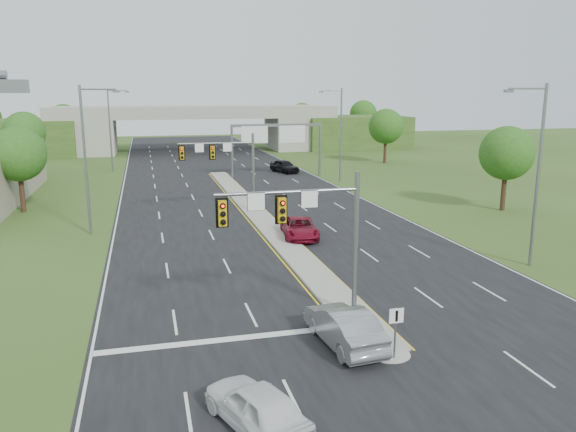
# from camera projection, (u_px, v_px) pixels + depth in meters

# --- Properties ---
(ground) EXTENTS (240.00, 240.00, 0.00)m
(ground) POSITION_uv_depth(u_px,v_px,m) (354.00, 317.00, 26.72)
(ground) COLOR #334C1B
(ground) RESTS_ON ground
(road) EXTENTS (24.00, 160.00, 0.02)m
(road) POSITION_uv_depth(u_px,v_px,m) (236.00, 193.00, 59.83)
(road) COLOR black
(road) RESTS_ON ground
(median) EXTENTS (2.00, 54.00, 0.16)m
(median) POSITION_uv_depth(u_px,v_px,m) (258.00, 215.00, 48.46)
(median) COLOR gray
(median) RESTS_ON road
(median_nose) EXTENTS (2.00, 2.00, 0.16)m
(median_nose) POSITION_uv_depth(u_px,v_px,m) (389.00, 352.00, 22.92)
(median_nose) COLOR gray
(median_nose) RESTS_ON road
(lane_markings) EXTENTS (23.72, 160.00, 0.01)m
(lane_markings) POSITION_uv_depth(u_px,v_px,m) (240.00, 204.00, 53.92)
(lane_markings) COLOR gold
(lane_markings) RESTS_ON road
(signal_mast_near) EXTENTS (6.62, 0.60, 7.00)m
(signal_mast_near) POSITION_uv_depth(u_px,v_px,m) (309.00, 224.00, 25.09)
(signal_mast_near) COLOR slate
(signal_mast_near) RESTS_ON ground
(signal_mast_far) EXTENTS (6.62, 0.60, 7.00)m
(signal_mast_far) POSITION_uv_depth(u_px,v_px,m) (228.00, 160.00, 48.74)
(signal_mast_far) COLOR slate
(signal_mast_far) RESTS_ON ground
(keep_right_sign) EXTENTS (0.60, 0.13, 2.20)m
(keep_right_sign) POSITION_uv_depth(u_px,v_px,m) (396.00, 325.00, 22.12)
(keep_right_sign) COLOR slate
(keep_right_sign) RESTS_ON ground
(sign_gantry) EXTENTS (11.58, 0.44, 6.67)m
(sign_gantry) POSITION_uv_depth(u_px,v_px,m) (276.00, 136.00, 69.71)
(sign_gantry) COLOR slate
(sign_gantry) RESTS_ON ground
(overpass) EXTENTS (80.00, 14.00, 8.10)m
(overpass) POSITION_uv_depth(u_px,v_px,m) (196.00, 132.00, 101.64)
(overpass) COLOR gray
(overpass) RESTS_ON ground
(lightpole_l_mid) EXTENTS (2.85, 0.25, 11.00)m
(lightpole_l_mid) POSITION_uv_depth(u_px,v_px,m) (88.00, 153.00, 41.11)
(lightpole_l_mid) COLOR slate
(lightpole_l_mid) RESTS_ON ground
(lightpole_l_far) EXTENTS (2.85, 0.25, 11.00)m
(lightpole_l_far) POSITION_uv_depth(u_px,v_px,m) (111.00, 126.00, 74.21)
(lightpole_l_far) COLOR slate
(lightpole_l_far) RESTS_ON ground
(lightpole_r_near) EXTENTS (2.85, 0.25, 11.00)m
(lightpole_r_near) POSITION_uv_depth(u_px,v_px,m) (536.00, 168.00, 33.36)
(lightpole_r_near) COLOR slate
(lightpole_r_near) RESTS_ON ground
(lightpole_r_far) EXTENTS (2.85, 0.25, 11.00)m
(lightpole_r_far) POSITION_uv_depth(u_px,v_px,m) (339.00, 130.00, 66.47)
(lightpole_r_far) COLOR slate
(lightpole_r_far) RESTS_ON ground
(tree_l_near) EXTENTS (4.80, 4.80, 7.60)m
(tree_l_near) POSITION_uv_depth(u_px,v_px,m) (18.00, 154.00, 49.14)
(tree_l_near) COLOR #382316
(tree_l_near) RESTS_ON ground
(tree_l_mid) EXTENTS (5.20, 5.20, 8.12)m
(tree_l_mid) POSITION_uv_depth(u_px,v_px,m) (24.00, 132.00, 71.75)
(tree_l_mid) COLOR #382316
(tree_l_mid) RESTS_ON ground
(tree_r_near) EXTENTS (4.80, 4.80, 7.60)m
(tree_r_near) POSITION_uv_depth(u_px,v_px,m) (507.00, 153.00, 49.86)
(tree_r_near) COLOR #382316
(tree_r_near) RESTS_ON ground
(tree_r_mid) EXTENTS (5.20, 5.20, 8.12)m
(tree_r_mid) POSITION_uv_depth(u_px,v_px,m) (386.00, 126.00, 83.87)
(tree_r_mid) COLOR #382316
(tree_r_mid) RESTS_ON ground
(tree_back_b) EXTENTS (5.60, 5.60, 8.32)m
(tree_back_b) POSITION_uv_depth(u_px,v_px,m) (64.00, 119.00, 108.64)
(tree_back_b) COLOR #382316
(tree_back_b) RESTS_ON ground
(tree_back_c) EXTENTS (5.60, 5.60, 8.32)m
(tree_back_c) POSITION_uv_depth(u_px,v_px,m) (302.00, 116.00, 120.28)
(tree_back_c) COLOR #382316
(tree_back_c) RESTS_ON ground
(tree_back_d) EXTENTS (6.00, 6.00, 8.85)m
(tree_back_d) POSITION_uv_depth(u_px,v_px,m) (363.00, 114.00, 123.60)
(tree_back_d) COLOR #382316
(tree_back_d) RESTS_ON ground
(car_white) EXTENTS (3.28, 4.79, 1.52)m
(car_white) POSITION_uv_depth(u_px,v_px,m) (257.00, 406.00, 17.74)
(car_white) COLOR silver
(car_white) RESTS_ON road
(car_silver) EXTENTS (2.22, 5.18, 1.66)m
(car_silver) POSITION_uv_depth(u_px,v_px,m) (344.00, 326.00, 23.60)
(car_silver) COLOR #929498
(car_silver) RESTS_ON road
(car_far_a) EXTENTS (3.09, 5.50, 1.45)m
(car_far_a) POSITION_uv_depth(u_px,v_px,m) (299.00, 228.00, 41.18)
(car_far_a) COLOR maroon
(car_far_a) RESTS_ON road
(car_far_c) EXTENTS (3.51, 5.35, 1.69)m
(car_far_c) POSITION_uv_depth(u_px,v_px,m) (284.00, 166.00, 74.80)
(car_far_c) COLOR black
(car_far_c) RESTS_ON road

